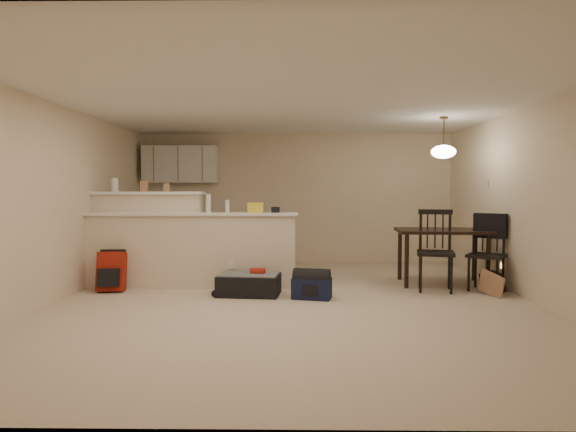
{
  "coord_description": "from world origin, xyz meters",
  "views": [
    {
      "loc": [
        0.0,
        -6.47,
        1.43
      ],
      "look_at": [
        -0.1,
        0.7,
        1.05
      ],
      "focal_mm": 32.0,
      "sensor_mm": 36.0,
      "label": 1
    }
  ],
  "objects_px": {
    "dining_chair_near": "(436,251)",
    "suitcase": "(249,285)",
    "dining_table": "(442,236)",
    "black_daypack": "(492,283)",
    "pendant_lamp": "(443,151)",
    "red_backpack": "(112,272)",
    "dining_chair_far": "(486,253)",
    "navy_duffel": "(312,288)"
  },
  "relations": [
    {
      "from": "dining_table",
      "to": "red_backpack",
      "type": "bearing_deg",
      "value": -169.18
    },
    {
      "from": "dining_chair_near",
      "to": "red_backpack",
      "type": "height_order",
      "value": "dining_chair_near"
    },
    {
      "from": "dining_chair_far",
      "to": "black_daypack",
      "type": "bearing_deg",
      "value": -23.6
    },
    {
      "from": "dining_table",
      "to": "black_daypack",
      "type": "distance_m",
      "value": 0.99
    },
    {
      "from": "suitcase",
      "to": "red_backpack",
      "type": "height_order",
      "value": "red_backpack"
    },
    {
      "from": "dining_chair_near",
      "to": "navy_duffel",
      "type": "relative_size",
      "value": 2.29
    },
    {
      "from": "pendant_lamp",
      "to": "red_backpack",
      "type": "xyz_separation_m",
      "value": [
        -4.76,
        -0.6,
        -1.72
      ]
    },
    {
      "from": "pendant_lamp",
      "to": "suitcase",
      "type": "xyz_separation_m",
      "value": [
        -2.82,
        -0.83,
        -1.85
      ]
    },
    {
      "from": "red_backpack",
      "to": "pendant_lamp",
      "type": "bearing_deg",
      "value": 4.02
    },
    {
      "from": "dining_table",
      "to": "suitcase",
      "type": "bearing_deg",
      "value": -159.93
    },
    {
      "from": "red_backpack",
      "to": "suitcase",
      "type": "bearing_deg",
      "value": -9.97
    },
    {
      "from": "dining_chair_near",
      "to": "black_daypack",
      "type": "distance_m",
      "value": 0.89
    },
    {
      "from": "dining_table",
      "to": "black_daypack",
      "type": "bearing_deg",
      "value": -44.6
    },
    {
      "from": "pendant_lamp",
      "to": "red_backpack",
      "type": "bearing_deg",
      "value": -172.78
    },
    {
      "from": "pendant_lamp",
      "to": "black_daypack",
      "type": "relative_size",
      "value": 2.08
    },
    {
      "from": "suitcase",
      "to": "black_daypack",
      "type": "distance_m",
      "value": 3.36
    },
    {
      "from": "pendant_lamp",
      "to": "dining_chair_near",
      "type": "distance_m",
      "value": 1.53
    },
    {
      "from": "suitcase",
      "to": "red_backpack",
      "type": "xyz_separation_m",
      "value": [
        -1.94,
        0.23,
        0.14
      ]
    },
    {
      "from": "dining_chair_far",
      "to": "navy_duffel",
      "type": "height_order",
      "value": "dining_chair_far"
    },
    {
      "from": "dining_table",
      "to": "pendant_lamp",
      "type": "height_order",
      "value": "pendant_lamp"
    },
    {
      "from": "pendant_lamp",
      "to": "suitcase",
      "type": "height_order",
      "value": "pendant_lamp"
    },
    {
      "from": "suitcase",
      "to": "black_daypack",
      "type": "relative_size",
      "value": 2.74
    },
    {
      "from": "dining_chair_near",
      "to": "dining_table",
      "type": "bearing_deg",
      "value": 78.13
    },
    {
      "from": "pendant_lamp",
      "to": "navy_duffel",
      "type": "bearing_deg",
      "value": -151.93
    },
    {
      "from": "dining_chair_near",
      "to": "black_daypack",
      "type": "xyz_separation_m",
      "value": [
        0.77,
        -0.07,
        -0.44
      ]
    },
    {
      "from": "dining_table",
      "to": "dining_chair_near",
      "type": "height_order",
      "value": "dining_chair_near"
    },
    {
      "from": "dining_chair_far",
      "to": "suitcase",
      "type": "relative_size",
      "value": 1.3
    },
    {
      "from": "navy_duffel",
      "to": "black_daypack",
      "type": "xyz_separation_m",
      "value": [
        2.51,
        0.46,
        -0.0
      ]
    },
    {
      "from": "dining_table",
      "to": "dining_chair_far",
      "type": "relative_size",
      "value": 1.3
    },
    {
      "from": "suitcase",
      "to": "black_daypack",
      "type": "height_order",
      "value": "suitcase"
    },
    {
      "from": "red_backpack",
      "to": "black_daypack",
      "type": "relative_size",
      "value": 1.84
    },
    {
      "from": "suitcase",
      "to": "red_backpack",
      "type": "relative_size",
      "value": 1.49
    },
    {
      "from": "dining_chair_far",
      "to": "suitcase",
      "type": "xyz_separation_m",
      "value": [
        -3.3,
        -0.33,
        -0.39
      ]
    },
    {
      "from": "dining_chair_far",
      "to": "black_daypack",
      "type": "xyz_separation_m",
      "value": [
        0.06,
        -0.09,
        -0.4
      ]
    },
    {
      "from": "pendant_lamp",
      "to": "navy_duffel",
      "type": "height_order",
      "value": "pendant_lamp"
    },
    {
      "from": "dining_chair_near",
      "to": "suitcase",
      "type": "distance_m",
      "value": 2.64
    },
    {
      "from": "pendant_lamp",
      "to": "dining_chair_near",
      "type": "height_order",
      "value": "pendant_lamp"
    },
    {
      "from": "suitcase",
      "to": "red_backpack",
      "type": "distance_m",
      "value": 1.96
    },
    {
      "from": "dining_chair_near",
      "to": "black_daypack",
      "type": "relative_size",
      "value": 3.83
    },
    {
      "from": "dining_chair_far",
      "to": "black_daypack",
      "type": "relative_size",
      "value": 3.57
    },
    {
      "from": "dining_table",
      "to": "suitcase",
      "type": "distance_m",
      "value": 3.0
    },
    {
      "from": "pendant_lamp",
      "to": "dining_chair_near",
      "type": "xyz_separation_m",
      "value": [
        -0.24,
        -0.52,
        -1.42
      ]
    }
  ]
}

